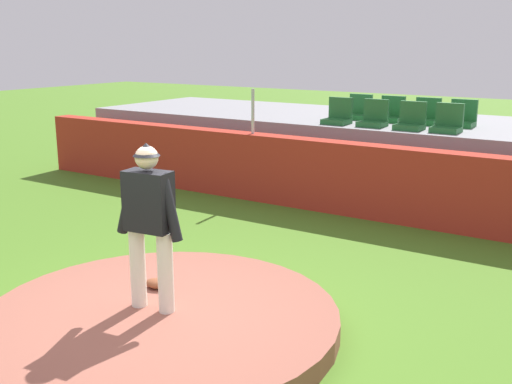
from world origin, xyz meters
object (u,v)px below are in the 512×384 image
at_px(pitcher, 149,215).
at_px(stadium_chair_2, 411,121).
at_px(stadium_chair_1, 374,118).
at_px(stadium_chair_7, 462,118).
at_px(stadium_chair_5, 391,114).
at_px(baseball, 141,267).
at_px(fielding_glove, 158,284).
at_px(stadium_chair_6, 426,116).
at_px(stadium_chair_3, 448,123).
at_px(stadium_chair_4, 359,111).
at_px(stadium_chair_0, 338,116).

distance_m(pitcher, stadium_chair_2, 6.41).
distance_m(stadium_chair_1, stadium_chair_7, 1.64).
distance_m(stadium_chair_5, stadium_chair_7, 1.38).
xyz_separation_m(baseball, stadium_chair_1, (0.63, 5.68, 1.30)).
relative_size(fielding_glove, stadium_chair_6, 0.60).
bearing_deg(stadium_chair_2, stadium_chair_5, -51.35).
relative_size(stadium_chair_3, stadium_chair_4, 1.00).
xyz_separation_m(pitcher, stadium_chair_4, (-0.93, 7.31, 0.31)).
bearing_deg(stadium_chair_1, stadium_chair_7, -148.22).
bearing_deg(stadium_chair_5, stadium_chair_1, 89.05).
bearing_deg(pitcher, baseball, 132.12).
height_order(fielding_glove, stadium_chair_4, stadium_chair_4).
relative_size(stadium_chair_0, stadium_chair_7, 1.00).
bearing_deg(baseball, stadium_chair_1, 83.67).
bearing_deg(fielding_glove, stadium_chair_0, 85.20).
bearing_deg(stadium_chair_7, stadium_chair_2, 53.51).
bearing_deg(stadium_chair_3, stadium_chair_4, -23.41).
bearing_deg(stadium_chair_5, stadium_chair_0, 49.97).
bearing_deg(stadium_chair_2, stadium_chair_4, -33.05).
xyz_separation_m(baseball, fielding_glove, (0.54, -0.31, 0.02)).
xyz_separation_m(baseball, stadium_chair_2, (1.36, 5.64, 1.30)).
xyz_separation_m(stadium_chair_5, stadium_chair_6, (0.71, -0.00, 0.00)).
height_order(baseball, stadium_chair_6, stadium_chair_6).
xyz_separation_m(fielding_glove, stadium_chair_5, (0.10, 6.84, 1.28)).
bearing_deg(stadium_chair_4, stadium_chair_2, 146.95).
relative_size(pitcher, stadium_chair_7, 3.51).
bearing_deg(stadium_chair_6, stadium_chair_3, 127.22).
bearing_deg(stadium_chair_4, baseball, 90.58).
bearing_deg(pitcher, stadium_chair_3, 72.85).
distance_m(pitcher, baseball, 1.51).
bearing_deg(stadium_chair_2, stadium_chair_3, -177.63).
distance_m(stadium_chair_5, stadium_chair_6, 0.71).
bearing_deg(stadium_chair_5, stadium_chair_6, 179.97).
bearing_deg(stadium_chair_6, fielding_glove, 83.25).
height_order(stadium_chair_0, stadium_chair_4, same).
height_order(stadium_chair_0, stadium_chair_3, same).
bearing_deg(stadium_chair_4, fielding_glove, 95.06).
height_order(pitcher, stadium_chair_2, pitcher).
relative_size(stadium_chair_4, stadium_chair_7, 1.00).
xyz_separation_m(stadium_chair_3, stadium_chair_7, (0.02, 0.88, 0.00)).
xyz_separation_m(stadium_chair_6, stadium_chair_7, (0.67, 0.02, 0.00)).
bearing_deg(stadium_chair_0, stadium_chair_2, 179.39).
relative_size(stadium_chair_0, stadium_chair_3, 1.00).
relative_size(stadium_chair_0, stadium_chair_2, 1.00).
bearing_deg(fielding_glove, stadium_chair_3, 65.35).
bearing_deg(stadium_chair_3, stadium_chair_2, 2.37).
distance_m(baseball, stadium_chair_3, 6.15).
bearing_deg(stadium_chair_6, stadium_chair_4, -1.41).
height_order(stadium_chair_3, stadium_chair_4, same).
height_order(stadium_chair_3, stadium_chair_5, same).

